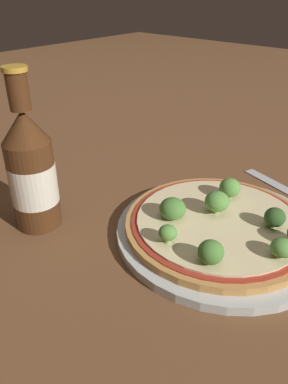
% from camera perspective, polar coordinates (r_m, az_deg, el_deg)
% --- Properties ---
extents(ground_plane, '(3.00, 3.00, 0.00)m').
position_cam_1_polar(ground_plane, '(0.54, 11.24, -4.99)').
color(ground_plane, brown).
extents(plate, '(0.28, 0.28, 0.01)m').
position_cam_1_polar(plate, '(0.52, 11.61, -5.96)').
color(plate, '#B2B7B2').
rests_on(plate, ground_plane).
extents(pizza, '(0.25, 0.25, 0.01)m').
position_cam_1_polar(pizza, '(0.51, 11.23, -4.75)').
color(pizza, '#B77F42').
rests_on(pizza, plate).
extents(broccoli_floret_0, '(0.03, 0.03, 0.03)m').
position_cam_1_polar(broccoli_floret_0, '(0.50, 19.30, -3.67)').
color(broccoli_floret_0, '#89A866').
rests_on(broccoli_floret_0, pizza).
extents(broccoli_floret_1, '(0.04, 0.04, 0.03)m').
position_cam_1_polar(broccoli_floret_1, '(0.49, 4.37, -2.56)').
color(broccoli_floret_1, '#89A866').
rests_on(broccoli_floret_1, pizza).
extents(broccoli_floret_2, '(0.03, 0.03, 0.03)m').
position_cam_1_polar(broccoli_floret_2, '(0.55, 12.94, 0.63)').
color(broccoli_floret_2, '#89A866').
rests_on(broccoli_floret_2, pizza).
extents(broccoli_floret_3, '(0.03, 0.03, 0.02)m').
position_cam_1_polar(broccoli_floret_3, '(0.46, 20.35, -7.99)').
color(broccoli_floret_3, '#89A866').
rests_on(broccoli_floret_3, pizza).
extents(broccoli_floret_4, '(0.03, 0.03, 0.03)m').
position_cam_1_polar(broccoli_floret_4, '(0.43, 10.13, -9.03)').
color(broccoli_floret_4, '#89A866').
rests_on(broccoli_floret_4, pizza).
extents(broccoli_floret_6, '(0.02, 0.02, 0.02)m').
position_cam_1_polar(broccoli_floret_6, '(0.45, 3.64, -6.25)').
color(broccoli_floret_6, '#89A866').
rests_on(broccoli_floret_6, pizza).
extents(broccoli_floret_7, '(0.03, 0.03, 0.03)m').
position_cam_1_polar(broccoli_floret_7, '(0.51, 11.05, -1.42)').
color(broccoli_floret_7, '#89A866').
rests_on(broccoli_floret_7, pizza).
extents(beer_bottle, '(0.06, 0.06, 0.22)m').
position_cam_1_polar(beer_bottle, '(0.52, -16.77, 3.10)').
color(beer_bottle, '#472814').
rests_on(beer_bottle, ground_plane).
extents(fork, '(0.07, 0.16, 0.00)m').
position_cam_1_polar(fork, '(0.66, 20.57, 0.47)').
color(fork, '#B2B2B7').
rests_on(fork, ground_plane).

